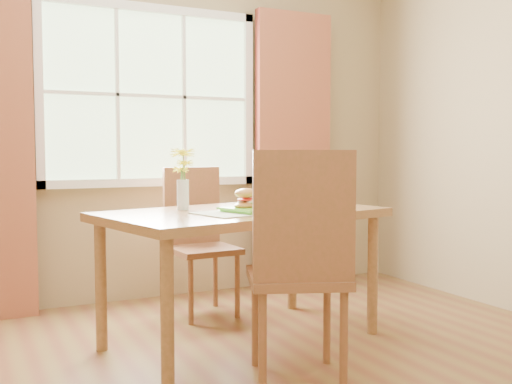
{
  "coord_description": "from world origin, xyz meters",
  "views": [
    {
      "loc": [
        -1.26,
        -2.43,
        1.1
      ],
      "look_at": [
        0.23,
        0.6,
        0.87
      ],
      "focal_mm": 42.0,
      "sensor_mm": 36.0,
      "label": 1
    }
  ],
  "objects": [
    {
      "name": "room",
      "position": [
        0.0,
        0.0,
        1.35
      ],
      "size": [
        4.24,
        3.84,
        2.74
      ],
      "color": "brown",
      "rests_on": "ground"
    },
    {
      "name": "window",
      "position": [
        0.0,
        1.87,
        1.5
      ],
      "size": [
        1.62,
        0.06,
        1.32
      ],
      "color": "#B1D6A2",
      "rests_on": "room"
    },
    {
      "name": "curtain_right",
      "position": [
        1.15,
        1.78,
        1.1
      ],
      "size": [
        0.65,
        0.08,
        2.2
      ],
      "primitive_type": "cube",
      "color": "maroon",
      "rests_on": "room"
    },
    {
      "name": "dining_table",
      "position": [
        0.17,
        0.65,
        0.68
      ],
      "size": [
        1.72,
        1.19,
        0.76
      ],
      "rotation": [
        0.0,
        0.0,
        0.21
      ],
      "color": "#905D37",
      "rests_on": "room"
    },
    {
      "name": "chair_near",
      "position": [
        0.14,
        -0.06,
        0.61
      ],
      "size": [
        0.6,
        0.6,
        1.11
      ],
      "rotation": [
        0.0,
        0.0,
        -0.37
      ],
      "color": "brown",
      "rests_on": "room"
    },
    {
      "name": "chair_far",
      "position": [
        0.17,
        1.36,
        0.54
      ],
      "size": [
        0.44,
        0.44,
        0.99
      ],
      "rotation": [
        0.0,
        0.0,
        0.06
      ],
      "color": "brown",
      "rests_on": "room"
    },
    {
      "name": "placemat",
      "position": [
        0.08,
        0.5,
        0.77
      ],
      "size": [
        0.51,
        0.42,
        0.01
      ],
      "primitive_type": "cube",
      "rotation": [
        0.0,
        0.0,
        0.22
      ],
      "color": "#B9C0A3",
      "rests_on": "dining_table"
    },
    {
      "name": "plate",
      "position": [
        0.15,
        0.51,
        0.78
      ],
      "size": [
        0.34,
        0.34,
        0.01
      ],
      "primitive_type": "cube",
      "rotation": [
        0.0,
        0.0,
        0.34
      ],
      "color": "#69D535",
      "rests_on": "placemat"
    },
    {
      "name": "croissant_sandwich",
      "position": [
        0.13,
        0.53,
        0.84
      ],
      "size": [
        0.18,
        0.16,
        0.11
      ],
      "rotation": [
        0.0,
        0.0,
        0.42
      ],
      "color": "#C58643",
      "rests_on": "plate"
    },
    {
      "name": "water_glass",
      "position": [
        0.41,
        0.58,
        0.82
      ],
      "size": [
        0.08,
        0.08,
        0.12
      ],
      "color": "silver",
      "rests_on": "dining_table"
    },
    {
      "name": "flower_vase",
      "position": [
        -0.13,
        0.82,
        0.98
      ],
      "size": [
        0.14,
        0.14,
        0.36
      ],
      "color": "silver",
      "rests_on": "dining_table"
    }
  ]
}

